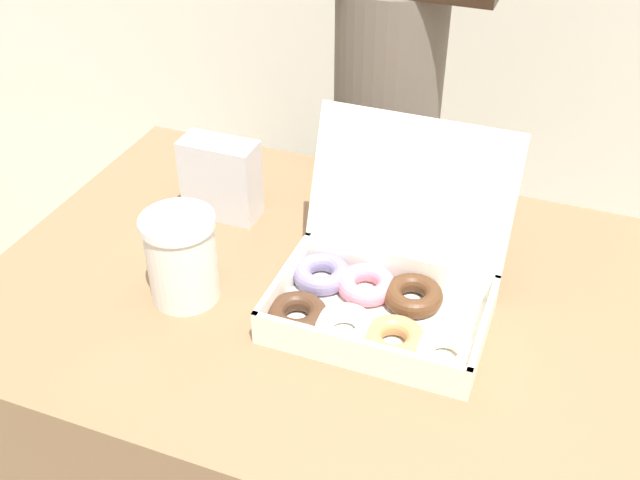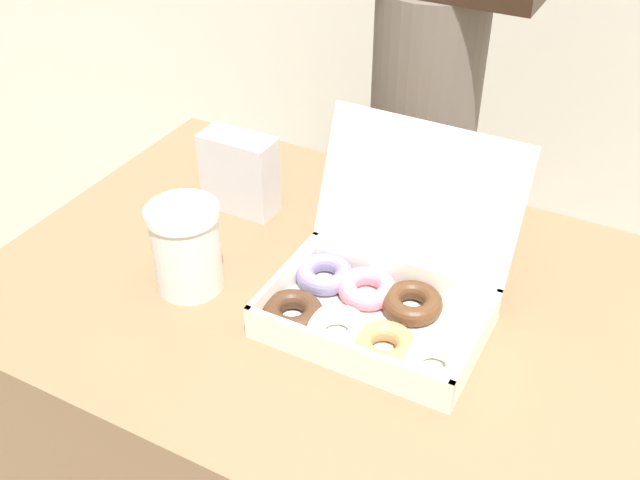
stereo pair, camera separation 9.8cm
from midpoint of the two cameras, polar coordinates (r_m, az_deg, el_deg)
table at (r=1.31m, az=3.96°, el=-15.86°), size 1.03×0.68×0.70m
donut_box at (r=1.00m, az=6.98°, el=-4.59°), size 0.32×0.27×0.23m
coffee_cup at (r=1.04m, az=-7.52°, el=-0.66°), size 0.10×0.10×0.13m
napkin_holder at (r=1.20m, az=-3.83°, el=5.06°), size 0.12×0.06×0.13m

